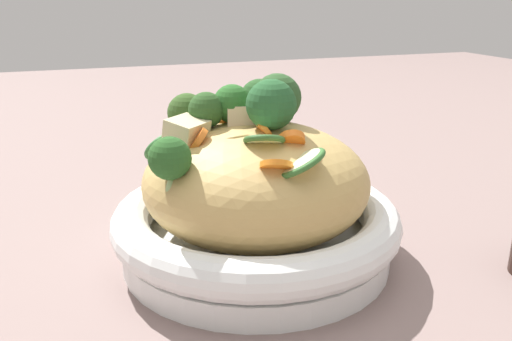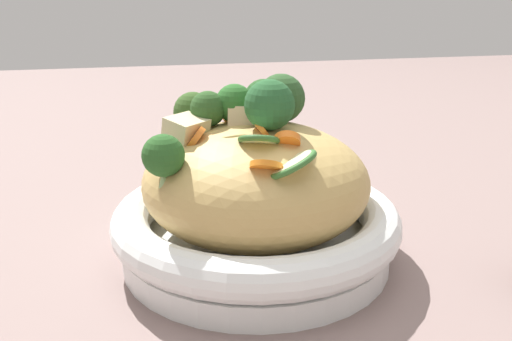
# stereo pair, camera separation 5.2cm
# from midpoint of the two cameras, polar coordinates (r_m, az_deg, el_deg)

# --- Properties ---
(ground_plane) EXTENTS (3.00, 3.00, 0.00)m
(ground_plane) POSITION_cam_midpoint_polar(r_m,az_deg,el_deg) (0.56, 2.71, -9.11)
(ground_plane) COLOR gray
(serving_bowl) EXTENTS (0.28, 0.28, 0.06)m
(serving_bowl) POSITION_cam_midpoint_polar(r_m,az_deg,el_deg) (0.54, 2.76, -6.13)
(serving_bowl) COLOR white
(serving_bowl) RESTS_ON ground_plane
(noodle_heap) EXTENTS (0.22, 0.22, 0.11)m
(noodle_heap) POSITION_cam_midpoint_polar(r_m,az_deg,el_deg) (0.52, 2.84, -1.21)
(noodle_heap) COLOR tan
(noodle_heap) RESTS_ON serving_bowl
(broccoli_florets) EXTENTS (0.18, 0.16, 0.09)m
(broccoli_florets) POSITION_cam_midpoint_polar(r_m,az_deg,el_deg) (0.52, 1.34, 6.44)
(broccoli_florets) COLOR #A5C278
(broccoli_florets) RESTS_ON serving_bowl
(carrot_coins) EXTENTS (0.10, 0.15, 0.03)m
(carrot_coins) POSITION_cam_midpoint_polar(r_m,az_deg,el_deg) (0.48, 2.09, 3.38)
(carrot_coins) COLOR orange
(carrot_coins) RESTS_ON serving_bowl
(zucchini_slices) EXTENTS (0.15, 0.17, 0.05)m
(zucchini_slices) POSITION_cam_midpoint_polar(r_m,az_deg,el_deg) (0.48, 0.75, 2.12)
(zucchini_slices) COLOR beige
(zucchini_slices) RESTS_ON serving_bowl
(chicken_chunks) EXTENTS (0.11, 0.08, 0.04)m
(chicken_chunks) POSITION_cam_midpoint_polar(r_m,az_deg,el_deg) (0.52, -0.76, 5.06)
(chicken_chunks) COLOR beige
(chicken_chunks) RESTS_ON serving_bowl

